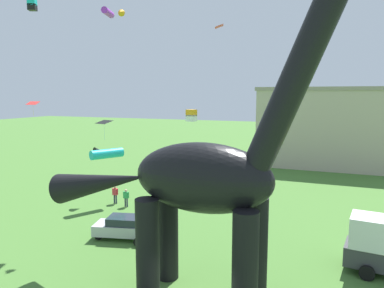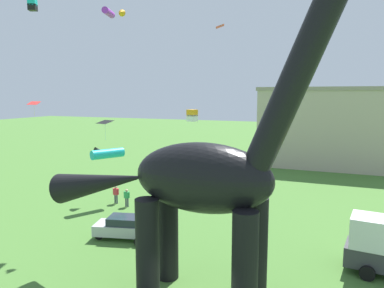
{
  "view_description": "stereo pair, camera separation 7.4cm",
  "coord_description": "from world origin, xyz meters",
  "views": [
    {
      "loc": [
        5.69,
        -13.82,
        9.9
      ],
      "look_at": [
        -1.06,
        3.01,
        7.45
      ],
      "focal_mm": 34.31,
      "sensor_mm": 36.0,
      "label": 1
    },
    {
      "loc": [
        5.76,
        -13.79,
        9.9
      ],
      "look_at": [
        -1.06,
        3.01,
        7.45
      ],
      "focal_mm": 34.31,
      "sensor_mm": 36.0,
      "label": 2
    }
  ],
  "objects": [
    {
      "name": "person_watching_child",
      "position": [
        -11.47,
        13.27,
        0.97
      ],
      "size": [
        0.6,
        0.26,
        1.61
      ],
      "rotation": [
        0.0,
        0.0,
        0.6
      ],
      "color": "#2D3347",
      "rests_on": "ground_plane"
    },
    {
      "name": "kite_far_left",
      "position": [
        -13.61,
        13.38,
        4.68
      ],
      "size": [
        3.1,
        3.04,
        0.88
      ],
      "color": "#19B2B7"
    },
    {
      "name": "parked_sedan_left",
      "position": [
        -7.69,
        7.08,
        0.81
      ],
      "size": [
        4.5,
        2.74,
        1.55
      ],
      "rotation": [
        0.0,
        0.0,
        0.24
      ],
      "color": "#B7B7BC",
      "rests_on": "ground_plane"
    },
    {
      "name": "kite_near_low",
      "position": [
        -17.5,
        18.86,
        6.99
      ],
      "size": [
        1.97,
        1.69,
        2.09
      ],
      "color": "black"
    },
    {
      "name": "dinosaur_sculpture",
      "position": [
        -0.24,
        2.1,
        6.0
      ],
      "size": [
        15.88,
        3.36,
        16.6
      ],
      "rotation": [
        0.0,
        0.0,
        0.0
      ],
      "color": "black",
      "rests_on": "ground_plane"
    },
    {
      "name": "background_building_block",
      "position": [
        5.68,
        40.78,
        5.46
      ],
      "size": [
        21.33,
        10.55,
        10.89
      ],
      "color": "#B7A893",
      "rests_on": "ground_plane"
    },
    {
      "name": "kite_trailing",
      "position": [
        -10.53,
        10.29,
        15.98
      ],
      "size": [
        1.75,
        1.84,
        0.52
      ],
      "color": "purple"
    },
    {
      "name": "kite_near_high",
      "position": [
        -20.36,
        12.03,
        9.11
      ],
      "size": [
        1.16,
        0.92,
        1.34
      ],
      "color": "red"
    },
    {
      "name": "kite_mid_left",
      "position": [
        -8.76,
        22.04,
        7.71
      ],
      "size": [
        1.11,
        1.11,
        1.25
      ],
      "color": "orange"
    },
    {
      "name": "kite_high_left",
      "position": [
        -6.75,
        25.06,
        17.17
      ],
      "size": [
        1.23,
        1.46,
        0.32
      ],
      "color": "red"
    },
    {
      "name": "person_strolling_adult",
      "position": [
        -12.92,
        13.76,
        1.0
      ],
      "size": [
        0.62,
        0.27,
        1.66
      ],
      "rotation": [
        0.0,
        0.0,
        0.15
      ],
      "color": "#2D3347",
      "rests_on": "ground_plane"
    },
    {
      "name": "kite_far_right",
      "position": [
        -8.37,
        0.45,
        14.2
      ],
      "size": [
        0.49,
        0.49,
        0.53
      ],
      "color": "#19B2B7"
    }
  ]
}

